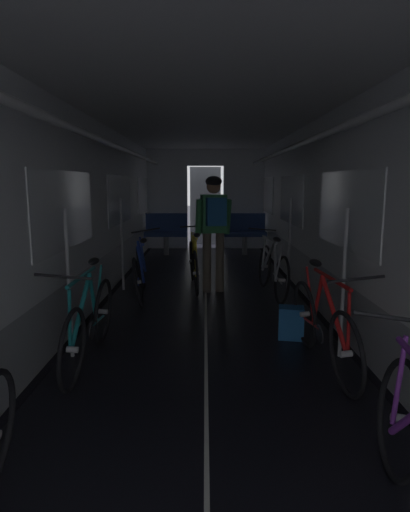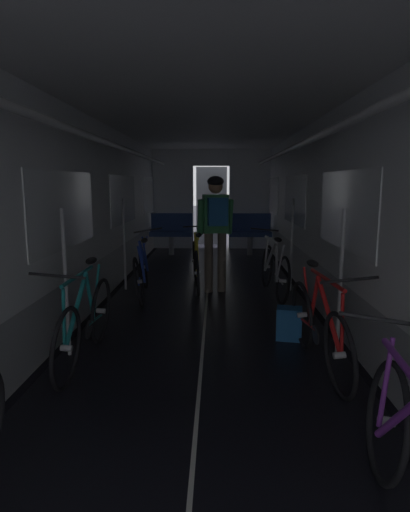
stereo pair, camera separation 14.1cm
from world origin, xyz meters
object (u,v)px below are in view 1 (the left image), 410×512
bicycle_yellow_in_aisle (193,264)px  backpack_on_floor (290,323)px  bench_seat_far_right (244,230)px  bicycle_silver (272,269)px  bicycle_teal (89,323)px  bicycle_red (322,326)px  bench_seat_far_left (165,230)px  bicycle_blue (139,271)px  person_cyclist_aisle (213,221)px

bicycle_yellow_in_aisle → backpack_on_floor: size_ratio=4.97×
bench_seat_far_right → bicycle_silver: (0.08, -3.69, -0.19)m
bicycle_teal → bicycle_red: bearing=-2.4°
bicycle_silver → bicycle_yellow_in_aisle: 1.25m
backpack_on_floor → bicycle_teal: bearing=-161.9°
bench_seat_far_left → bicycle_blue: 3.80m
bicycle_blue → backpack_on_floor: (1.85, -1.70, -0.21)m
bicycle_teal → backpack_on_floor: size_ratio=4.97×
bench_seat_far_right → bicycle_red: bearing=-88.8°
bicycle_silver → backpack_on_floor: 1.81m
bench_seat_far_right → person_cyclist_aisle: person_cyclist_aisle is taller
bicycle_teal → person_cyclist_aisle: person_cyclist_aisle is taller
bicycle_blue → bicycle_red: (1.98, -2.42, 0.00)m
bench_seat_far_left → person_cyclist_aisle: 3.68m
backpack_on_floor → bench_seat_far_right: bearing=90.0°
bicycle_red → bicycle_silver: size_ratio=1.00×
person_cyclist_aisle → bench_seat_far_left: bearing=106.3°
bicycle_yellow_in_aisle → backpack_on_floor: (1.08, -2.25, -0.21)m
bicycle_yellow_in_aisle → bicycle_teal: bearing=-106.7°
bicycle_teal → backpack_on_floor: bicycle_teal is taller
bench_seat_far_right → bicycle_blue: 4.22m
bicycle_red → bicycle_yellow_in_aisle: bicycle_red is taller
bicycle_teal → bench_seat_far_right: bearing=72.3°
bench_seat_far_right → bicycle_yellow_in_aisle: (-1.08, -3.24, -0.18)m
bicycle_teal → bicycle_red: same height
bicycle_red → bicycle_yellow_in_aisle: 3.22m
bicycle_yellow_in_aisle → bicycle_red: bearing=-67.8°
bicycle_blue → bicycle_silver: 1.92m
bicycle_teal → bicycle_silver: bearing=50.2°
bench_seat_far_left → backpack_on_floor: bearing=-71.8°
bench_seat_far_right → bicycle_teal: (-1.95, -6.13, -0.18)m
bench_seat_far_left → bicycle_red: bearing=-72.7°
bicycle_teal → bicycle_red: (2.09, -0.09, -0.00)m
bicycle_teal → bicycle_blue: bicycle_blue is taller
bicycle_red → backpack_on_floor: size_ratio=4.98×
bench_seat_far_left → bicycle_yellow_in_aisle: bearing=-77.5°
bench_seat_far_left → bicycle_red: bench_seat_far_left is taller
bicycle_teal → bicycle_red: size_ratio=1.00×
bench_seat_far_right → bicycle_silver: bench_seat_far_right is taller
bicycle_blue → bicycle_red: 3.13m
bicycle_yellow_in_aisle → bench_seat_far_left: bearing=102.5°
bench_seat_far_left → person_cyclist_aisle: (1.02, -3.50, 0.50)m
bench_seat_far_right → bicycle_yellow_in_aisle: size_ratio=0.58×
backpack_on_floor → person_cyclist_aisle: bearing=111.4°
bench_seat_far_right → person_cyclist_aisle: bearing=-102.5°
bench_seat_far_right → bicycle_yellow_in_aisle: 3.42m
bench_seat_far_left → bicycle_silver: (1.88, -3.69, -0.19)m
person_cyclist_aisle → bicycle_teal: bearing=-114.1°
bicycle_blue → person_cyclist_aisle: 1.31m
bicycle_teal → bicycle_yellow_in_aisle: bicycle_teal is taller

